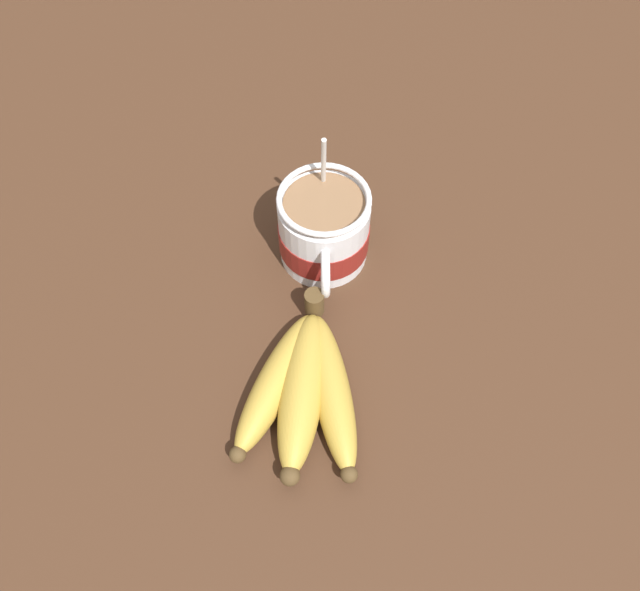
# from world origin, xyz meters

# --- Properties ---
(table) EXTENTS (1.09, 1.09, 0.03)m
(table) POSITION_xyz_m (0.00, 0.00, 0.02)
(table) COLOR #422819
(table) RESTS_ON ground
(coffee_mug) EXTENTS (0.13, 0.10, 0.15)m
(coffee_mug) POSITION_xyz_m (-0.04, -0.04, 0.07)
(coffee_mug) COLOR silver
(coffee_mug) RESTS_ON table
(banana_bunch) EXTENTS (0.19, 0.13, 0.04)m
(banana_bunch) POSITION_xyz_m (0.13, -0.06, 0.05)
(banana_bunch) COLOR #4C381E
(banana_bunch) RESTS_ON table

